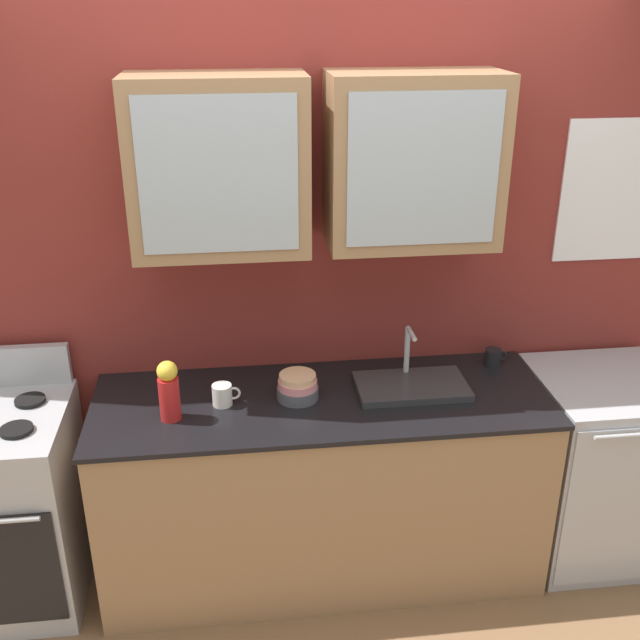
# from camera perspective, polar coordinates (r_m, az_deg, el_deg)

# --- Properties ---
(ground_plane) EXTENTS (10.00, 10.00, 0.00)m
(ground_plane) POSITION_cam_1_polar(r_m,az_deg,el_deg) (3.67, 0.15, -18.04)
(ground_plane) COLOR brown
(back_wall_unit) EXTENTS (3.99, 0.45, 2.83)m
(back_wall_unit) POSITION_cam_1_polar(r_m,az_deg,el_deg) (3.21, -0.49, 6.75)
(back_wall_unit) COLOR maroon
(back_wall_unit) RESTS_ON ground_plane
(counter) EXTENTS (1.93, 0.68, 0.88)m
(counter) POSITION_cam_1_polar(r_m,az_deg,el_deg) (3.39, 0.16, -12.48)
(counter) COLOR #93704C
(counter) RESTS_ON ground_plane
(stove_range) EXTENTS (0.56, 0.65, 1.06)m
(stove_range) POSITION_cam_1_polar(r_m,az_deg,el_deg) (3.51, -22.67, -13.02)
(stove_range) COLOR #ADAFB5
(stove_range) RESTS_ON ground_plane
(sink_faucet) EXTENTS (0.47, 0.28, 0.25)m
(sink_faucet) POSITION_cam_1_polar(r_m,az_deg,el_deg) (3.23, 7.00, -4.92)
(sink_faucet) COLOR #2D2D30
(sink_faucet) RESTS_ON counter
(bowl_stack) EXTENTS (0.18, 0.18, 0.11)m
(bowl_stack) POSITION_cam_1_polar(r_m,az_deg,el_deg) (3.13, -1.72, -5.12)
(bowl_stack) COLOR #4C4C54
(bowl_stack) RESTS_ON counter
(vase) EXTENTS (0.08, 0.08, 0.25)m
(vase) POSITION_cam_1_polar(r_m,az_deg,el_deg) (3.01, -11.48, -5.31)
(vase) COLOR #B21E1E
(vase) RESTS_ON counter
(cup_near_sink) EXTENTS (0.11, 0.07, 0.08)m
(cup_near_sink) POSITION_cam_1_polar(r_m,az_deg,el_deg) (3.50, 13.10, -2.76)
(cup_near_sink) COLOR black
(cup_near_sink) RESTS_ON counter
(cup_near_bowls) EXTENTS (0.12, 0.08, 0.09)m
(cup_near_bowls) POSITION_cam_1_polar(r_m,az_deg,el_deg) (3.11, -7.45, -5.67)
(cup_near_bowls) COLOR silver
(cup_near_bowls) RESTS_ON counter
(dishwasher) EXTENTS (0.61, 0.66, 0.88)m
(dishwasher) POSITION_cam_1_polar(r_m,az_deg,el_deg) (3.74, 20.35, -10.36)
(dishwasher) COLOR #ADAFB5
(dishwasher) RESTS_ON ground_plane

